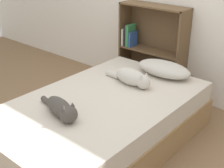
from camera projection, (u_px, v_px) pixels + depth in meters
ground_plane at (102, 143)px, 2.98m from camera, size 8.00×8.00×0.00m
bed at (101, 122)px, 2.89m from camera, size 1.24×2.06×0.47m
pillow at (164, 69)px, 3.26m from camera, size 0.60×0.32×0.15m
cat_light at (132, 78)px, 3.05m from camera, size 0.55×0.20×0.16m
cat_dark at (62, 109)px, 2.49m from camera, size 0.52×0.21×0.16m
bookshelf at (152, 48)px, 3.84m from camera, size 0.84×0.26×1.09m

